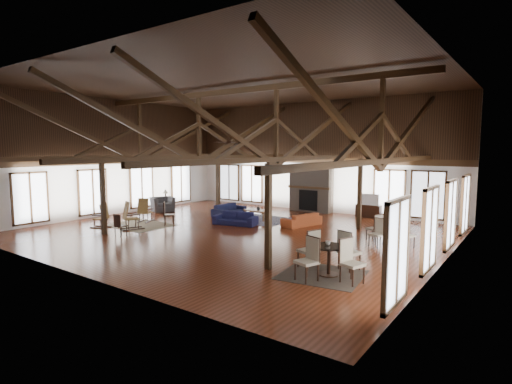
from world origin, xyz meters
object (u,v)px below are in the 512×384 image
Objects in this scene: sofa_navy_front at (235,218)px; sofa_orange at (302,220)px; sofa_navy_left at (229,210)px; cafe_table_far at (390,231)px; cafe_table_near at (329,255)px; armchair at (162,204)px; coffee_table at (257,211)px; tv_console at (369,211)px.

sofa_navy_front reaches higher than sofa_orange.
sofa_navy_left is 1.04× the size of cafe_table_far.
cafe_table_near is at bearing -92.87° from cafe_table_far.
sofa_navy_left reaches higher than sofa_navy_front.
cafe_table_near is at bearing -86.66° from armchair.
sofa_navy_left is 8.84m from cafe_table_far.
sofa_navy_front is 1.45× the size of coffee_table.
armchair is (-5.77, 0.75, 0.10)m from sofa_navy_front.
cafe_table_far reaches higher than coffee_table.
sofa_navy_front is 1.03× the size of sofa_orange.
sofa_navy_front is 1.58m from coffee_table.
armchair reaches higher than sofa_navy_front.
cafe_table_far is at bearing 90.95° from sofa_orange.
cafe_table_far is at bearing -99.43° from sofa_navy_left.
sofa_orange is at bearing 125.19° from cafe_table_near.
coffee_table is 8.72m from cafe_table_near.
cafe_table_near is (4.05, -5.74, 0.29)m from sofa_orange.
coffee_table is 1.15× the size of armchair.
sofa_navy_left is 4.45m from sofa_orange.
armchair is at bearing 158.25° from cafe_table_near.
sofa_navy_front is at bearing -72.35° from armchair.
coffee_table is at bearing -97.67° from sofa_navy_left.
cafe_table_near is at bearing -76.09° from tv_console.
sofa_orange is at bearing 164.82° from cafe_table_far.
sofa_orange is (2.57, 1.56, -0.01)m from sofa_navy_front.
cafe_table_near is at bearing -125.41° from sofa_navy_left.
coffee_table is 5.90m from armchair.
sofa_orange is 8.37m from armchair.
cafe_table_near is (8.49, -6.02, 0.28)m from sofa_navy_left.
tv_console reaches higher than coffee_table.
cafe_table_near reaches higher than sofa_navy_front.
sofa_navy_left is 1.61× the size of tv_console.
sofa_orange is 0.87× the size of cafe_table_near.
armchair is 11.07m from tv_console.
armchair is 12.62m from cafe_table_far.
cafe_table_far is at bearing -9.06° from sofa_navy_front.
cafe_table_far reaches higher than sofa_navy_left.
cafe_table_far reaches higher than armchair.
coffee_table is at bearing 74.98° from sofa_navy_front.
cafe_table_near is 1.15× the size of cafe_table_far.
coffee_table is at bearing -56.95° from armchair.
armchair is 0.62× the size of cafe_table_far.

